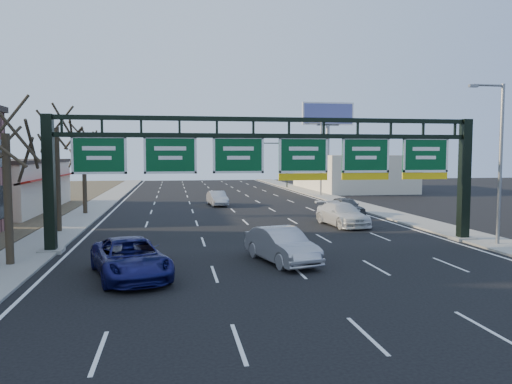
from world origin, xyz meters
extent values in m
plane|color=black|center=(0.00, 0.00, 0.00)|extent=(160.00, 160.00, 0.00)
cube|color=gray|center=(-12.80, 20.00, 0.06)|extent=(3.00, 120.00, 0.12)
cube|color=gray|center=(12.80, 20.00, 0.06)|extent=(3.00, 120.00, 0.12)
cube|color=white|center=(0.00, 20.00, 0.01)|extent=(21.60, 120.00, 0.01)
cube|color=black|center=(-11.70, 8.00, 3.60)|extent=(0.55, 0.55, 7.20)
cube|color=gray|center=(-11.70, 8.00, 0.10)|extent=(1.20, 1.20, 0.20)
cube|color=black|center=(11.70, 8.00, 3.60)|extent=(0.55, 0.55, 7.20)
cube|color=gray|center=(11.70, 8.00, 0.10)|extent=(1.20, 1.20, 0.20)
cube|color=black|center=(0.00, 8.00, 7.05)|extent=(23.40, 0.25, 0.25)
cube|color=black|center=(0.00, 8.00, 6.15)|extent=(23.40, 0.25, 0.25)
cube|color=#04451F|center=(-9.17, 8.00, 5.10)|extent=(2.80, 0.10, 2.00)
cube|color=#04451F|center=(-5.50, 8.00, 5.10)|extent=(2.80, 0.10, 2.00)
cube|color=#04451F|center=(-1.83, 8.00, 5.10)|extent=(2.80, 0.10, 2.00)
cube|color=#04451F|center=(1.83, 8.00, 5.10)|extent=(2.80, 0.10, 2.00)
cube|color=yellow|center=(1.83, 8.00, 3.88)|extent=(2.80, 0.10, 0.40)
cube|color=#04451F|center=(5.50, 8.00, 5.10)|extent=(2.80, 0.10, 2.00)
cube|color=yellow|center=(5.50, 8.00, 3.88)|extent=(2.80, 0.10, 0.40)
cube|color=#04451F|center=(9.17, 8.00, 5.10)|extent=(2.80, 0.10, 2.00)
cube|color=yellow|center=(9.17, 8.00, 3.88)|extent=(2.80, 0.10, 0.40)
cube|color=maroon|center=(-16.40, 29.00, 3.00)|extent=(1.20, 18.00, 0.40)
cube|color=beige|center=(20.00, 50.00, 2.50)|extent=(12.00, 20.00, 5.00)
cylinder|color=#2D2419|center=(-12.80, 5.00, 3.16)|extent=(0.36, 0.36, 6.08)
cylinder|color=#2D2419|center=(-12.80, 15.00, 3.54)|extent=(0.36, 0.36, 6.84)
cylinder|color=#2D2419|center=(-12.80, 25.00, 3.35)|extent=(0.36, 0.36, 6.46)
cylinder|color=slate|center=(12.60, 6.00, 4.62)|extent=(0.20, 0.20, 9.00)
cylinder|color=slate|center=(11.70, 6.00, 9.02)|extent=(1.80, 0.12, 0.12)
cube|color=slate|center=(10.80, 6.00, 8.97)|extent=(0.50, 0.22, 0.15)
cylinder|color=slate|center=(12.60, 40.00, 4.62)|extent=(0.20, 0.20, 9.00)
cylinder|color=slate|center=(11.70, 40.00, 9.02)|extent=(1.80, 0.12, 0.12)
cube|color=slate|center=(10.80, 40.00, 8.97)|extent=(0.50, 0.22, 0.15)
cylinder|color=slate|center=(15.00, 45.00, 4.50)|extent=(0.50, 0.50, 9.00)
cube|color=slate|center=(15.00, 45.00, 9.00)|extent=(3.00, 0.30, 0.20)
cube|color=white|center=(15.00, 45.00, 10.50)|extent=(7.00, 0.30, 3.00)
cube|color=#5158A2|center=(15.00, 44.80, 10.50)|extent=(6.60, 0.05, 2.60)
cylinder|color=black|center=(11.80, 55.00, 3.50)|extent=(0.18, 0.18, 7.00)
cylinder|color=black|center=(8.00, 55.00, 6.80)|extent=(7.60, 0.14, 0.14)
imported|color=black|center=(6.00, 55.00, 6.00)|extent=(0.20, 0.20, 1.00)
imported|color=black|center=(2.00, 55.00, 6.00)|extent=(0.54, 0.54, 1.62)
imported|color=#131455|center=(-7.18, 1.99, 0.81)|extent=(4.09, 6.33, 1.62)
imported|color=#A1A0A5|center=(-0.33, 3.75, 0.83)|extent=(2.98, 5.30, 1.65)
imported|color=silver|center=(6.63, 15.06, 0.82)|extent=(2.94, 5.86, 1.63)
imported|color=#434649|center=(8.88, 20.55, 0.78)|extent=(2.27, 4.73, 1.56)
imported|color=#ACACB1|center=(-1.02, 30.54, 0.72)|extent=(1.96, 4.50, 1.44)
camera|label=1|loc=(-5.38, -19.12, 5.14)|focal=35.00mm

